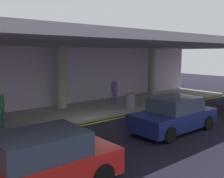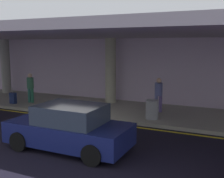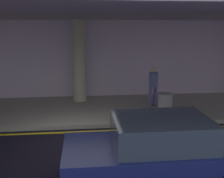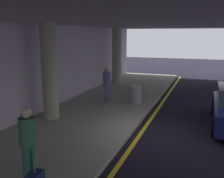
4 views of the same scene
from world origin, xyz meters
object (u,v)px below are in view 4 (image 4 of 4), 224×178
object	(u,v)px
support_column_left_mid	(50,72)
trash_bin_steel	(136,95)
support_column_center	(117,56)
person_waiting_for_ride	(107,82)
traveler_with_luggage	(28,138)

from	to	relation	value
support_column_left_mid	trash_bin_steel	bearing A→B (deg)	-38.12
support_column_center	person_waiting_for_ride	size ratio (longest dim) A/B	2.17
traveler_with_luggage	person_waiting_for_ride	xyz separation A→B (m)	(7.26, 0.86, 0.00)
support_column_center	person_waiting_for_ride	bearing A→B (deg)	-166.61
support_column_left_mid	support_column_center	bearing A→B (deg)	0.00
person_waiting_for_ride	trash_bin_steel	bearing A→B (deg)	-41.98
person_waiting_for_ride	support_column_left_mid	bearing A→B (deg)	-156.87
support_column_left_mid	person_waiting_for_ride	xyz separation A→B (m)	(3.15, -1.16, -0.86)
person_waiting_for_ride	support_column_center	bearing A→B (deg)	56.68
person_waiting_for_ride	trash_bin_steel	distance (m)	1.51
support_column_left_mid	person_waiting_for_ride	world-z (taller)	support_column_left_mid
support_column_center	traveler_with_luggage	xyz separation A→B (m)	(-12.12, -2.01, -0.86)
person_waiting_for_ride	traveler_with_luggage	bearing A→B (deg)	-129.98
support_column_center	traveler_with_luggage	size ratio (longest dim) A/B	2.17
traveler_with_luggage	trash_bin_steel	world-z (taller)	traveler_with_luggage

